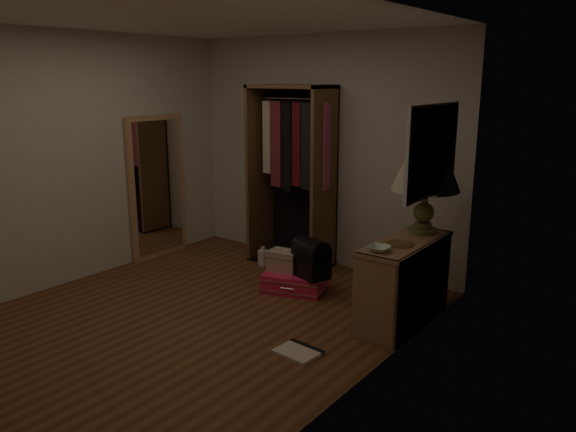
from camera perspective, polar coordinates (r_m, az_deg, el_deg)
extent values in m
plane|color=#583119|center=(5.30, -8.94, -9.96)|extent=(4.00, 4.00, 0.00)
cube|color=beige|center=(6.45, 3.51, 6.51)|extent=(3.50, 0.02, 2.60)
cube|color=beige|center=(3.87, 8.74, 1.38)|extent=(0.02, 4.00, 2.60)
cube|color=beige|center=(6.29, -20.65, 5.46)|extent=(0.02, 4.00, 2.60)
cube|color=white|center=(4.87, -10.15, 19.27)|extent=(3.50, 4.00, 0.01)
cube|color=silver|center=(4.73, 14.46, 6.45)|extent=(0.03, 0.96, 0.76)
cube|color=black|center=(4.73, 14.45, 6.45)|extent=(0.03, 0.90, 0.70)
cube|color=silver|center=(4.78, 14.04, 2.77)|extent=(0.01, 0.88, 0.02)
cube|color=silver|center=(4.77, 14.09, 3.69)|extent=(0.01, 0.88, 0.02)
cube|color=silver|center=(4.75, 14.15, 4.61)|extent=(0.01, 0.88, 0.02)
cube|color=silver|center=(4.74, 14.20, 5.54)|extent=(0.01, 0.88, 0.02)
cube|color=silver|center=(4.73, 14.26, 6.47)|extent=(0.01, 0.88, 0.02)
cube|color=silver|center=(4.72, 14.32, 7.41)|extent=(0.01, 0.88, 0.02)
cube|color=silver|center=(4.72, 14.37, 8.34)|extent=(0.01, 0.88, 0.02)
cube|color=silver|center=(4.71, 14.43, 9.28)|extent=(0.01, 0.88, 0.02)
cube|color=silver|center=(4.70, 14.49, 10.23)|extent=(0.01, 0.88, 0.02)
cube|color=#8F6445|center=(4.63, 8.78, -8.51)|extent=(0.40, 0.03, 0.75)
cube|color=#8F6445|center=(5.54, 14.07, -4.96)|extent=(0.40, 0.03, 0.75)
cube|color=#8F6445|center=(5.20, 11.50, -9.84)|extent=(0.40, 1.04, 0.03)
cube|color=#8F6445|center=(5.01, 11.78, -4.50)|extent=(0.40, 1.04, 0.03)
cube|color=#8F6445|center=(4.97, 11.88, -2.69)|extent=(0.42, 1.12, 0.03)
cube|color=brown|center=(5.01, 13.65, -7.00)|extent=(0.02, 1.10, 0.75)
cube|color=#8F6445|center=(5.28, 13.27, -2.77)|extent=(0.36, 0.38, 0.13)
cube|color=gray|center=(4.77, 8.29, -9.73)|extent=(0.19, 0.04, 0.30)
cube|color=#4C3833|center=(4.80, 8.66, -9.52)|extent=(0.21, 0.04, 0.31)
cube|color=#B7AD99|center=(4.86, 8.93, -9.82)|extent=(0.21, 0.03, 0.22)
cube|color=brown|center=(4.89, 9.04, -9.08)|extent=(0.18, 0.04, 0.32)
cube|color=#3F4C59|center=(4.94, 9.25, -9.14)|extent=(0.17, 0.03, 0.27)
cube|color=gray|center=(4.97, 9.68, -8.75)|extent=(0.19, 0.05, 0.31)
cube|color=#59594C|center=(5.02, 9.81, -8.59)|extent=(0.17, 0.03, 0.30)
cube|color=#B2724C|center=(5.06, 10.16, -8.71)|extent=(0.19, 0.05, 0.25)
cube|color=beige|center=(5.11, 10.41, -8.69)|extent=(0.19, 0.03, 0.22)
cube|color=#332D38|center=(5.13, 10.63, -8.29)|extent=(0.19, 0.04, 0.27)
cube|color=gray|center=(5.17, 10.95, -7.99)|extent=(0.20, 0.03, 0.29)
cube|color=#4C3833|center=(5.23, 10.93, -7.93)|extent=(0.15, 0.04, 0.26)
cube|color=#B7AD99|center=(5.26, 11.34, -7.73)|extent=(0.18, 0.05, 0.27)
cube|color=brown|center=(5.30, 11.43, -7.49)|extent=(0.16, 0.03, 0.29)
cube|color=#3F4C59|center=(5.33, 11.63, -7.29)|extent=(0.16, 0.04, 0.30)
cube|color=gray|center=(5.36, 12.04, -7.21)|extent=(0.20, 0.04, 0.30)
cube|color=#59594C|center=(5.41, 12.03, -7.06)|extent=(0.16, 0.03, 0.29)
cube|color=#B2724C|center=(5.44, 12.19, -6.86)|extent=(0.15, 0.04, 0.30)
cube|color=beige|center=(5.48, 12.57, -7.16)|extent=(0.20, 0.03, 0.23)
cube|color=#332D38|center=(5.50, 12.77, -6.71)|extent=(0.21, 0.03, 0.30)
cube|color=gray|center=(5.54, 12.93, -6.76)|extent=(0.20, 0.04, 0.26)
cube|color=brown|center=(6.70, -2.82, 4.42)|extent=(0.04, 0.50, 2.05)
cube|color=brown|center=(6.16, 3.72, 3.57)|extent=(0.04, 0.50, 2.05)
cube|color=brown|center=(6.32, 0.33, 13.03)|extent=(0.95, 0.50, 0.04)
cube|color=black|center=(6.61, 1.54, 4.30)|extent=(0.95, 0.02, 2.05)
cube|color=black|center=(6.67, 0.31, -4.60)|extent=(0.95, 0.50, 0.02)
cylinder|color=silver|center=(6.33, 0.33, 11.85)|extent=(0.87, 0.02, 0.02)
cube|color=beige|center=(6.53, -1.93, 8.00)|extent=(0.11, 0.11, 0.83)
cube|color=maroon|center=(6.45, -0.93, 7.32)|extent=(0.14, 0.14, 0.97)
cube|color=black|center=(6.36, 0.13, 7.02)|extent=(0.12, 0.11, 1.01)
cube|color=#590F19|center=(6.28, 1.12, 7.29)|extent=(0.11, 0.12, 0.93)
cube|color=black|center=(6.19, 2.27, 7.10)|extent=(0.15, 0.14, 0.95)
cube|color=#BF4C72|center=(6.10, 3.53, 7.05)|extent=(0.13, 0.10, 0.94)
cube|color=tan|center=(6.91, -13.17, 2.89)|extent=(0.05, 0.80, 1.70)
cube|color=white|center=(6.89, -13.01, 2.86)|extent=(0.01, 0.68, 1.58)
cube|color=#DF1B4C|center=(5.79, 0.69, -6.64)|extent=(0.71, 0.59, 0.19)
cube|color=silver|center=(5.81, 0.69, -7.12)|extent=(0.73, 0.61, 0.01)
cube|color=silver|center=(5.77, 0.69, -6.16)|extent=(0.73, 0.61, 0.01)
cylinder|color=silver|center=(5.59, -0.06, -7.40)|extent=(0.14, 0.06, 0.02)
cube|color=tan|center=(5.78, -0.39, -4.56)|extent=(0.34, 0.25, 0.21)
cube|color=brown|center=(5.77, -0.39, -4.14)|extent=(0.34, 0.26, 0.01)
cylinder|color=silver|center=(5.75, -0.40, -3.47)|extent=(0.09, 0.03, 0.01)
cube|color=black|center=(5.61, 2.35, -4.80)|extent=(0.42, 0.34, 0.28)
cylinder|color=black|center=(5.56, 2.37, -3.43)|extent=(0.42, 0.34, 0.24)
cylinder|color=#4D5529|center=(5.26, 13.51, -1.42)|extent=(0.31, 0.31, 0.04)
cylinder|color=#4D5529|center=(5.25, 13.54, -0.91)|extent=(0.18, 0.18, 0.05)
sphere|color=#4D5529|center=(5.22, 13.62, 0.37)|extent=(0.22, 0.22, 0.19)
cylinder|color=#4D5529|center=(5.19, 13.71, 1.95)|extent=(0.08, 0.08, 0.11)
cone|color=beige|center=(5.14, 13.86, 4.57)|extent=(0.73, 0.73, 0.37)
cone|color=beige|center=(5.14, 13.86, 4.57)|extent=(0.65, 0.65, 0.35)
cylinder|color=olive|center=(4.85, 11.24, -2.79)|extent=(0.25, 0.25, 0.01)
imported|color=#B5D9B9|center=(4.63, 9.23, -3.29)|extent=(0.19, 0.19, 0.04)
cylinder|color=silver|center=(6.56, -2.56, -4.22)|extent=(0.16, 0.16, 0.17)
cylinder|color=silver|center=(6.53, -2.57, -3.33)|extent=(0.07, 0.07, 0.04)
cube|color=beige|center=(4.57, 1.01, -13.65)|extent=(0.35, 0.29, 0.03)
cube|color=black|center=(4.65, 1.93, -13.16)|extent=(0.34, 0.07, 0.03)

